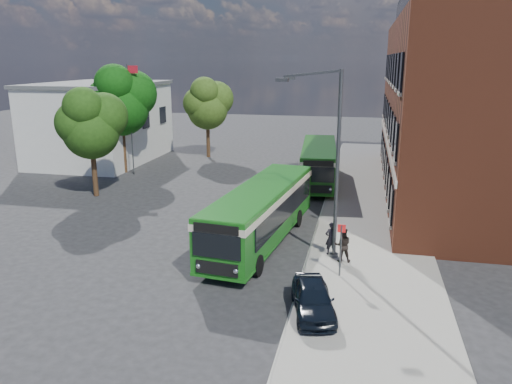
% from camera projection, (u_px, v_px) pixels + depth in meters
% --- Properties ---
extents(ground, '(120.00, 120.00, 0.00)m').
position_uv_depth(ground, '(240.00, 237.00, 27.23)').
color(ground, '#262528').
rests_on(ground, ground).
extents(pavement, '(6.00, 48.00, 0.15)m').
position_uv_depth(pavement, '(371.00, 203.00, 33.32)').
color(pavement, '#9A978C').
rests_on(pavement, ground).
extents(kerb_line, '(0.12, 48.00, 0.01)m').
position_uv_depth(kerb_line, '(325.00, 202.00, 33.96)').
color(kerb_line, beige).
rests_on(kerb_line, ground).
extents(brick_office, '(12.10, 26.00, 14.20)m').
position_uv_depth(brick_office, '(482.00, 96.00, 33.86)').
color(brick_office, brown).
rests_on(brick_office, ground).
extents(white_building, '(9.40, 13.40, 7.30)m').
position_uv_depth(white_building, '(101.00, 122.00, 46.98)').
color(white_building, silver).
rests_on(white_building, ground).
extents(flagpole, '(0.95, 0.10, 9.00)m').
position_uv_depth(flagpole, '(131.00, 115.00, 40.79)').
color(flagpole, '#3E4044').
rests_on(flagpole, ground).
extents(street_lamp, '(2.96, 2.38, 9.00)m').
position_uv_depth(street_lamp, '(330.00, 162.00, 23.11)').
color(street_lamp, '#3E4044').
rests_on(street_lamp, ground).
extents(bus_stop_sign, '(0.35, 0.08, 2.52)m').
position_uv_depth(bus_stop_sign, '(341.00, 247.00, 21.72)').
color(bus_stop_sign, '#3E4044').
rests_on(bus_stop_sign, ground).
extents(bus_front, '(3.92, 12.17, 3.02)m').
position_uv_depth(bus_front, '(262.00, 209.00, 26.03)').
color(bus_front, '#176116').
rests_on(bus_front, ground).
extents(bus_rear, '(3.47, 11.16, 3.02)m').
position_uv_depth(bus_rear, '(319.00, 160.00, 38.49)').
color(bus_rear, '#195D16').
rests_on(bus_rear, ground).
extents(parked_car, '(2.23, 3.85, 1.23)m').
position_uv_depth(parked_car, '(313.00, 298.00, 18.65)').
color(parked_car, black).
rests_on(parked_car, pavement).
extents(pedestrian_a, '(0.71, 0.61, 1.63)m').
position_uv_depth(pedestrian_a, '(331.00, 238.00, 24.30)').
color(pedestrian_a, black).
rests_on(pedestrian_a, pavement).
extents(pedestrian_b, '(0.88, 0.73, 1.65)m').
position_uv_depth(pedestrian_b, '(343.00, 245.00, 23.40)').
color(pedestrian_b, black).
rests_on(pedestrian_b, pavement).
extents(tree_left, '(4.54, 4.32, 7.66)m').
position_uv_depth(tree_left, '(91.00, 123.00, 34.05)').
color(tree_left, '#3B2815').
rests_on(tree_left, ground).
extents(tree_mid, '(5.36, 5.10, 9.06)m').
position_uv_depth(tree_mid, '(121.00, 100.00, 41.12)').
color(tree_mid, '#3B2815').
rests_on(tree_mid, ground).
extents(tree_right, '(4.62, 4.39, 7.80)m').
position_uv_depth(tree_right, '(208.00, 103.00, 48.05)').
color(tree_right, '#3B2815').
rests_on(tree_right, ground).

